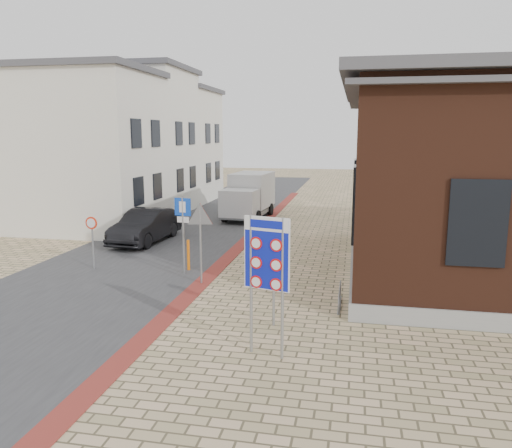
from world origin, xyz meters
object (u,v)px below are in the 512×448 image
Objects in this scene: sedan at (146,226)px; box_truck at (249,195)px; bollard at (188,255)px; border_sign at (267,256)px; essen_sign at (274,271)px; parking_sign at (183,220)px.

box_truck is at bearing 69.71° from sedan.
box_truck is 11.82m from bollard.
bollard is (-4.08, 6.50, -1.75)m from border_sign.
border_sign reaches higher than bollard.
box_truck is 18.82m from border_sign.
sedan is at bearing 129.62° from bollard.
border_sign is at bearing -51.26° from sedan.
sedan is at bearing -109.56° from box_truck.
sedan is 0.89× the size of box_truck.
sedan is 4.05× the size of bollard.
essen_sign is at bearing 109.37° from border_sign.
sedan is 13.29m from border_sign.
box_truck is 1.62× the size of border_sign.
box_truck reaches higher than sedan.
parking_sign is at bearing 139.50° from border_sign.
box_truck is at bearing 100.80° from parking_sign.
sedan is 11.71m from essen_sign.
bollard is at bearing 100.60° from parking_sign.
sedan is 1.64× the size of parking_sign.
box_truck is at bearing 91.10° from bollard.
parking_sign reaches higher than bollard.
border_sign is 7.87m from bollard.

